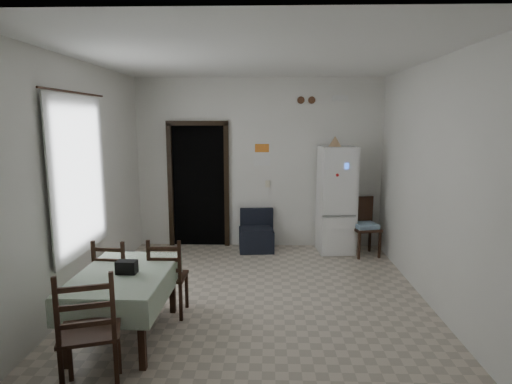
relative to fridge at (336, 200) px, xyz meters
The scene contains 25 objects.
ground 2.49m from the fridge, 123.83° to the right, with size 4.50×4.50×0.00m, color #B9AB97.
ceiling 3.08m from the fridge, 123.83° to the right, with size 4.20×4.50×0.02m, color white, non-canonical shape.
wall_back 1.45m from the fridge, 166.11° to the left, with size 4.20×0.02×2.90m, color silver, non-canonical shape.
wall_front 4.41m from the fridge, 107.20° to the right, with size 4.20×0.02×2.90m, color silver, non-canonical shape.
wall_left 3.94m from the fridge, 150.37° to the right, with size 0.02×4.50×2.90m, color silver, non-canonical shape.
wall_right 2.17m from the fridge, 67.32° to the right, with size 0.02×4.50×2.90m, color silver, non-canonical shape.
doorway 2.41m from the fridge, 167.42° to the left, with size 1.06×0.52×2.22m.
window_recess 4.10m from the fridge, 148.26° to the right, with size 0.10×1.20×1.60m, color silver.
curtain 4.01m from the fridge, 147.42° to the right, with size 0.02×1.45×1.85m, color silver.
curtain_rod 4.27m from the fridge, 147.35° to the right, with size 0.02×0.02×1.60m, color black.
calendar 1.48m from the fridge, 166.09° to the left, with size 0.28×0.02×0.40m, color white.
calendar_image 1.53m from the fridge, 166.35° to the left, with size 0.24×0.01×0.14m, color orange.
light_switch 1.20m from the fridge, 164.93° to the left, with size 0.08×0.02×0.12m, color beige.
vent_left 1.77m from the fridge, 152.81° to the left, with size 0.12×0.12×0.03m, color #543421.
vent_right 1.71m from the fridge, 143.59° to the left, with size 0.12×0.12×0.03m, color #543421.
emergency_light 1.69m from the fridge, 78.61° to the left, with size 0.25×0.07×0.09m, color white.
fridge is the anchor object (origin of this frame).
tan_cone 0.97m from the fridge, 163.24° to the right, with size 0.20×0.20×0.17m, color tan.
navy_seat 1.44m from the fridge, behind, with size 0.57×0.55×0.69m, color black, non-canonical shape.
corner_chair 0.64m from the fridge, 25.47° to the right, with size 0.41×0.41×0.95m, color black, non-canonical shape.
dining_table 3.97m from the fridge, 130.88° to the right, with size 0.88×1.33×0.69m, color #9EB198, non-canonical shape.
black_bag 3.93m from the fridge, 130.04° to the right, with size 0.20×0.12×0.13m, color black.
dining_chair_far_left 3.79m from the fridge, 138.78° to the right, with size 0.39×0.39×0.91m, color black, non-canonical shape.
dining_chair_far_right 3.35m from the fridge, 132.72° to the right, with size 0.39×0.39×0.92m, color black, non-canonical shape.
dining_chair_near_head 4.64m from the fridge, 123.43° to the right, with size 0.46×0.46×1.07m, color black, non-canonical shape.
Camera 1 is at (0.17, -5.08, 2.19)m, focal length 30.00 mm.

